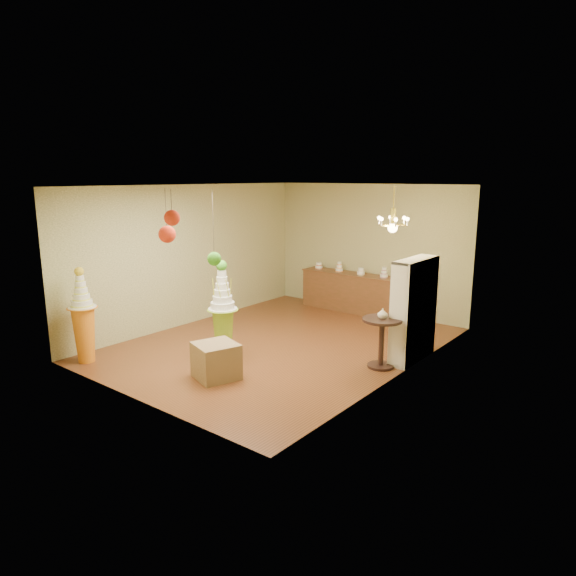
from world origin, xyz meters
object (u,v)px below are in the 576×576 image
Objects in this scene: sideboard at (360,293)px; pedestal_green at (223,321)px; round_table at (382,336)px; pedestal_orange at (84,326)px.

pedestal_green is at bearing -93.85° from sideboard.
pedestal_green is at bearing -150.44° from round_table.
round_table is at bearing 29.56° from pedestal_green.
pedestal_green reaches higher than pedestal_orange.
round_table is (2.10, -2.87, 0.07)m from sideboard.
pedestal_orange is (-1.77, -1.60, -0.05)m from pedestal_green.
pedestal_green is 2.74m from round_table.
sideboard is at bearing 70.59° from pedestal_orange.
pedestal_orange is 5.10m from round_table.
round_table is at bearing -53.76° from sideboard.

